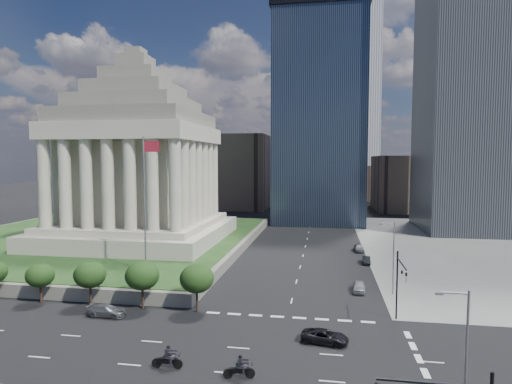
% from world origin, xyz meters
% --- Properties ---
extents(ground, '(500.00, 500.00, 0.00)m').
position_xyz_m(ground, '(0.00, 100.00, 0.00)').
color(ground, black).
rests_on(ground, ground).
extents(plaza_terrace, '(66.00, 70.00, 1.80)m').
position_xyz_m(plaza_terrace, '(-45.00, 50.00, 0.90)').
color(plaza_terrace, '#6B665B').
rests_on(plaza_terrace, ground).
extents(plaza_lawn, '(64.00, 68.00, 0.10)m').
position_xyz_m(plaza_lawn, '(-45.00, 50.00, 1.85)').
color(plaza_lawn, '#1A3A17').
rests_on(plaza_lawn, plaza_terrace).
extents(war_memorial, '(34.00, 34.00, 39.00)m').
position_xyz_m(war_memorial, '(-34.00, 48.00, 21.40)').
color(war_memorial, '#A6A08B').
rests_on(war_memorial, plaza_lawn).
extents(flagpole, '(2.52, 0.24, 20.00)m').
position_xyz_m(flagpole, '(-21.83, 24.00, 13.11)').
color(flagpole, slate).
rests_on(flagpole, plaza_lawn).
extents(tree_row, '(53.00, 4.00, 6.00)m').
position_xyz_m(tree_row, '(-35.50, 14.00, 3.00)').
color(tree_row, '#1A3210').
rests_on(tree_row, ground).
extents(midrise_glass, '(26.00, 26.00, 60.00)m').
position_xyz_m(midrise_glass, '(2.00, 95.00, 30.00)').
color(midrise_glass, black).
rests_on(midrise_glass, ground).
extents(skyscraper_tall, '(40.00, 40.00, 190.00)m').
position_xyz_m(skyscraper_tall, '(8.00, 185.00, 95.00)').
color(skyscraper_tall, gray).
rests_on(skyscraper_tall, ground).
extents(highrise_ne, '(26.00, 28.00, 100.00)m').
position_xyz_m(highrise_ne, '(42.00, 85.00, 50.00)').
color(highrise_ne, black).
rests_on(highrise_ne, ground).
extents(building_filler_ne, '(20.00, 30.00, 20.00)m').
position_xyz_m(building_filler_ne, '(32.00, 130.00, 10.00)').
color(building_filler_ne, brown).
rests_on(building_filler_ne, ground).
extents(building_filler_nw, '(24.00, 30.00, 28.00)m').
position_xyz_m(building_filler_nw, '(-30.00, 130.00, 14.00)').
color(building_filler_nw, brown).
rests_on(building_filler_nw, ground).
extents(traffic_signal_ne, '(0.30, 5.74, 8.00)m').
position_xyz_m(traffic_signal_ne, '(12.50, 13.70, 5.25)').
color(traffic_signal_ne, black).
rests_on(traffic_signal_ne, ground).
extents(street_lamp_south, '(2.13, 0.22, 10.00)m').
position_xyz_m(street_lamp_south, '(13.33, -6.00, 5.66)').
color(street_lamp_south, slate).
rests_on(street_lamp_south, ground).
extents(street_lamp_north, '(2.13, 0.22, 10.00)m').
position_xyz_m(street_lamp_north, '(13.33, 25.00, 5.66)').
color(street_lamp_north, slate).
rests_on(street_lamp_north, ground).
extents(pickup_truck, '(2.92, 5.04, 1.32)m').
position_xyz_m(pickup_truck, '(4.38, 7.58, 0.66)').
color(pickup_truck, black).
rests_on(pickup_truck, ground).
extents(suv_grey, '(2.07, 4.70, 1.34)m').
position_xyz_m(suv_grey, '(-21.04, 10.79, 0.67)').
color(suv_grey, '#505256').
rests_on(suv_grey, ground).
extents(parked_sedan_near, '(2.02, 4.34, 1.44)m').
position_xyz_m(parked_sedan_near, '(9.00, 25.42, 0.72)').
color(parked_sedan_near, '#919499').
rests_on(parked_sedan_near, ground).
extents(parked_sedan_mid, '(1.49, 3.85, 1.25)m').
position_xyz_m(parked_sedan_mid, '(11.50, 42.34, 0.62)').
color(parked_sedan_mid, black).
rests_on(parked_sedan_mid, ground).
extents(parked_sedan_far, '(4.52, 2.00, 1.51)m').
position_xyz_m(parked_sedan_far, '(10.91, 52.53, 0.76)').
color(parked_sedan_far, slate).
rests_on(parked_sedan_far, ground).
extents(motorcycle_lead, '(2.84, 1.28, 2.04)m').
position_xyz_m(motorcycle_lead, '(-2.75, -0.72, 1.02)').
color(motorcycle_lead, black).
rests_on(motorcycle_lead, ground).
extents(motorcycle_trail, '(2.88, 0.98, 2.11)m').
position_xyz_m(motorcycle_trail, '(-9.38, -0.06, 1.05)').
color(motorcycle_trail, black).
rests_on(motorcycle_trail, ground).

